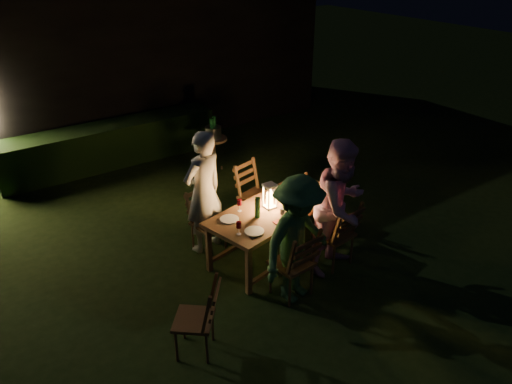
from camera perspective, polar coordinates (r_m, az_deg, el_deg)
garden_envelope at (r=12.16m, az=-18.85°, el=14.33°), size 40.00×40.00×3.20m
dining_table at (r=6.74m, az=1.60°, el=-2.61°), size 1.91×1.24×0.73m
chair_near_left at (r=6.23m, az=4.19°, el=-9.35°), size 0.49×0.52×1.02m
chair_near_right at (r=6.84m, az=8.95°, el=-5.95°), size 0.50×0.53×1.01m
chair_far_left at (r=7.13m, az=-5.51°, el=-4.50°), size 0.48×0.51×0.92m
chair_far_right at (r=7.72m, az=-0.06°, el=-1.47°), size 0.56×0.58×1.01m
chair_end at (r=7.78m, az=7.54°, el=-1.72°), size 0.50×0.48×0.91m
chair_spare at (r=5.54m, az=-6.84°, el=-15.41°), size 0.61×0.61×0.94m
person_house_side at (r=6.86m, az=-6.02°, el=-0.02°), size 0.72×0.55×1.77m
person_opp_right at (r=6.51m, az=9.70°, el=-1.63°), size 1.02×0.87×1.83m
person_opp_left at (r=5.92m, az=4.75°, el=-5.51°), size 1.17×0.83×1.65m
lantern at (r=6.69m, az=1.59°, el=-0.60°), size 0.16×0.16×0.35m
plate_far_left at (r=6.49m, az=-3.06°, el=-3.12°), size 0.25×0.25×0.01m
plate_near_left at (r=6.22m, az=-0.20°, el=-4.51°), size 0.25×0.25×0.01m
plate_far_right at (r=7.13m, az=2.66°, el=-0.12°), size 0.25×0.25×0.01m
plate_near_right at (r=6.89m, az=5.46°, el=-1.26°), size 0.25×0.25×0.01m
wineglass_a at (r=6.64m, az=-1.91°, el=-1.54°), size 0.06×0.06×0.18m
wineglass_b at (r=6.13m, az=-1.97°, el=-4.16°), size 0.06×0.06×0.18m
wineglass_c at (r=6.71m, az=5.11°, el=-1.27°), size 0.06×0.06×0.18m
wineglass_d at (r=7.19m, az=3.79°, el=0.81°), size 0.06×0.06×0.18m
wineglass_e at (r=6.43m, az=3.05°, el=-2.59°), size 0.06×0.06×0.18m
bottle_table at (r=6.47m, az=0.17°, el=-1.79°), size 0.07×0.07×0.28m
napkin_left at (r=6.42m, az=2.88°, el=-3.45°), size 0.18×0.14×0.01m
napkin_right at (r=6.92m, az=6.49°, el=-1.19°), size 0.18×0.14×0.01m
phone at (r=6.13m, az=-0.10°, el=-5.06°), size 0.14×0.07×0.01m
side_table at (r=9.35m, az=-4.86°, el=5.71°), size 0.50×0.50×0.67m
ice_bucket at (r=9.28m, az=-4.90°, el=6.80°), size 0.30×0.30×0.22m
bottle_bucket_a at (r=9.21m, az=-5.06°, el=6.95°), size 0.07×0.07×0.32m
bottle_bucket_b at (r=9.32m, az=-4.78°, el=7.22°), size 0.07×0.07×0.32m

